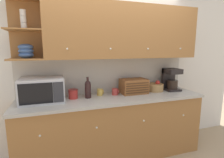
% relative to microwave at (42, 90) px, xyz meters
% --- Properties ---
extents(ground_plane, '(24.00, 24.00, 0.00)m').
position_rel_microwave_xyz_m(ground_plane, '(0.98, 0.22, -1.11)').
color(ground_plane, tan).
extents(wall_back, '(5.10, 0.06, 2.60)m').
position_rel_microwave_xyz_m(wall_back, '(0.98, 0.25, 0.19)').
color(wall_back, white).
rests_on(wall_back, ground_plane).
extents(counter_unit, '(2.72, 0.63, 0.95)m').
position_rel_microwave_xyz_m(counter_unit, '(0.98, -0.08, -0.64)').
color(counter_unit, '#A36B38').
rests_on(counter_unit, ground_plane).
extents(backsplash_panel, '(2.70, 0.01, 0.56)m').
position_rel_microwave_xyz_m(backsplash_panel, '(0.98, 0.22, 0.12)').
color(backsplash_panel, '#B7B2A8').
rests_on(backsplash_panel, counter_unit).
extents(upper_cabinets, '(2.70, 0.39, 0.77)m').
position_rel_microwave_xyz_m(upper_cabinets, '(1.14, 0.04, 0.78)').
color(upper_cabinets, '#A36B38').
rests_on(upper_cabinets, backsplash_panel).
extents(microwave, '(0.56, 0.39, 0.32)m').
position_rel_microwave_xyz_m(microwave, '(0.00, 0.00, 0.00)').
color(microwave, silver).
rests_on(microwave, counter_unit).
extents(storage_canister, '(0.14, 0.14, 0.13)m').
position_rel_microwave_xyz_m(storage_canister, '(0.40, 0.03, -0.10)').
color(storage_canister, '#B22D28').
rests_on(storage_canister, counter_unit).
extents(wine_bottle, '(0.09, 0.09, 0.30)m').
position_rel_microwave_xyz_m(wine_bottle, '(0.60, -0.01, -0.02)').
color(wine_bottle, black).
rests_on(wine_bottle, counter_unit).
extents(mug_blue_second, '(0.10, 0.09, 0.10)m').
position_rel_microwave_xyz_m(mug_blue_second, '(0.81, 0.08, -0.11)').
color(mug_blue_second, gold).
rests_on(mug_blue_second, counter_unit).
extents(mug, '(0.10, 0.09, 0.10)m').
position_rel_microwave_xyz_m(mug, '(1.03, 0.03, -0.11)').
color(mug, '#B73D38').
rests_on(mug, counter_unit).
extents(bread_box, '(0.41, 0.28, 0.23)m').
position_rel_microwave_xyz_m(bread_box, '(1.35, 0.04, -0.05)').
color(bread_box, brown).
rests_on(bread_box, counter_unit).
extents(fruit_basket, '(0.27, 0.27, 0.18)m').
position_rel_microwave_xyz_m(fruit_basket, '(1.75, 0.06, -0.10)').
color(fruit_basket, '#A87F4C').
rests_on(fruit_basket, counter_unit).
extents(coffee_maker, '(0.24, 0.25, 0.37)m').
position_rel_microwave_xyz_m(coffee_maker, '(2.04, 0.03, 0.02)').
color(coffee_maker, black).
rests_on(coffee_maker, counter_unit).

